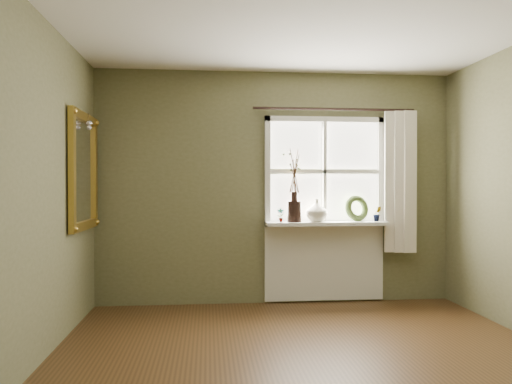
{
  "coord_description": "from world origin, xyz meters",
  "views": [
    {
      "loc": [
        -0.77,
        -3.32,
        1.32
      ],
      "look_at": [
        -0.29,
        1.55,
        1.26
      ],
      "focal_mm": 35.0,
      "sensor_mm": 36.0,
      "label": 1
    }
  ],
  "objects_px": {
    "cream_vase": "(317,210)",
    "wreath": "(357,211)",
    "dark_jug": "(294,211)",
    "gilt_mirror": "(84,171)"
  },
  "relations": [
    {
      "from": "cream_vase",
      "to": "wreath",
      "type": "height_order",
      "value": "wreath"
    },
    {
      "from": "wreath",
      "to": "dark_jug",
      "type": "bearing_deg",
      "value": 164.49
    },
    {
      "from": "cream_vase",
      "to": "wreath",
      "type": "distance_m",
      "value": 0.47
    },
    {
      "from": "dark_jug",
      "to": "cream_vase",
      "type": "xyz_separation_m",
      "value": [
        0.25,
        0.0,
        0.01
      ]
    },
    {
      "from": "dark_jug",
      "to": "wreath",
      "type": "xyz_separation_m",
      "value": [
        0.72,
        0.04,
        -0.0
      ]
    },
    {
      "from": "dark_jug",
      "to": "gilt_mirror",
      "type": "height_order",
      "value": "gilt_mirror"
    },
    {
      "from": "gilt_mirror",
      "to": "dark_jug",
      "type": "bearing_deg",
      "value": 12.3
    },
    {
      "from": "wreath",
      "to": "gilt_mirror",
      "type": "height_order",
      "value": "gilt_mirror"
    },
    {
      "from": "cream_vase",
      "to": "gilt_mirror",
      "type": "height_order",
      "value": "gilt_mirror"
    },
    {
      "from": "cream_vase",
      "to": "wreath",
      "type": "relative_size",
      "value": 0.84
    }
  ]
}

